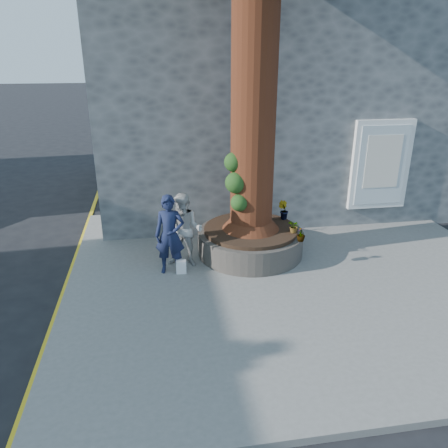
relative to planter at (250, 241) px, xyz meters
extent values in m
plane|color=black|center=(-0.80, -2.00, -0.41)|extent=(120.00, 120.00, 0.00)
cube|color=slate|center=(0.70, -1.00, -0.35)|extent=(9.00, 8.00, 0.12)
cube|color=yellow|center=(-3.85, -1.00, -0.41)|extent=(0.10, 30.00, 0.01)
cube|color=#4B4E50|center=(1.70, 5.20, 2.59)|extent=(10.00, 8.00, 6.00)
cube|color=white|center=(3.50, 1.14, 1.29)|extent=(1.50, 0.12, 2.20)
cube|color=silver|center=(3.50, 1.08, 1.29)|extent=(1.25, 0.04, 1.95)
cube|color=silver|center=(3.50, 1.06, 1.39)|extent=(0.90, 0.02, 1.30)
cylinder|color=black|center=(0.00, 0.00, -0.03)|extent=(2.30, 2.30, 0.52)
cylinder|color=black|center=(0.00, 0.00, 0.27)|extent=(2.04, 2.04, 0.08)
cylinder|color=#401F10|center=(0.00, 0.00, 4.06)|extent=(0.90, 0.90, 7.50)
cone|color=#401F10|center=(0.00, 0.00, 0.66)|extent=(1.24, 1.24, 0.70)
sphere|color=#1C4115|center=(-0.38, -0.20, 1.41)|extent=(0.44, 0.44, 0.44)
sphere|color=#1C4115|center=(-0.32, -0.30, 1.01)|extent=(0.36, 0.36, 0.36)
sphere|color=#1C4115|center=(-0.40, -0.08, 1.81)|extent=(0.40, 0.40, 0.40)
imported|color=#141B38|center=(-1.77, -0.60, 0.52)|extent=(0.65, 0.48, 1.62)
imported|color=#B7B5AF|center=(-1.46, -0.34, 0.49)|extent=(0.90, 0.79, 1.55)
cube|color=white|center=(-1.58, -0.70, -0.15)|extent=(0.21, 0.13, 0.28)
imported|color=gray|center=(0.15, 0.85, 0.51)|extent=(0.25, 0.25, 0.41)
imported|color=gray|center=(0.85, 0.42, 0.52)|extent=(0.32, 0.32, 0.42)
imported|color=gray|center=(0.85, -0.85, 0.46)|extent=(0.24, 0.24, 0.30)
imported|color=gray|center=(0.85, -0.41, 0.45)|extent=(0.31, 0.32, 0.28)
camera|label=1|loc=(-1.98, -8.59, 3.92)|focal=35.00mm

